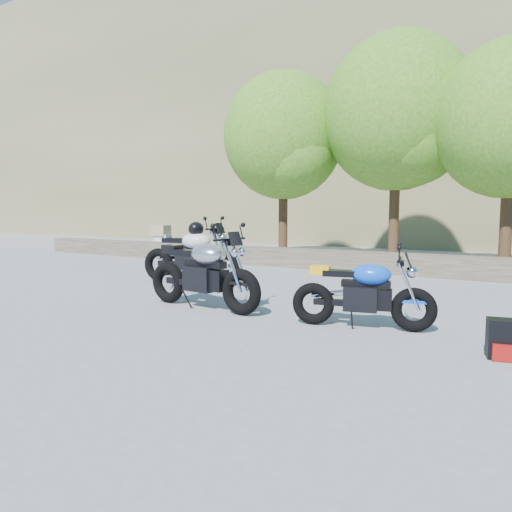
{
  "coord_description": "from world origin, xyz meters",
  "views": [
    {
      "loc": [
        4.03,
        -5.45,
        1.48
      ],
      "look_at": [
        0.2,
        1.0,
        0.75
      ],
      "focal_mm": 32.0,
      "sensor_mm": 36.0,
      "label": 1
    }
  ],
  "objects_px": {
    "backpack": "(503,340)",
    "silver_bike": "(203,274)",
    "white_bike": "(190,253)",
    "blue_bike": "(363,294)"
  },
  "relations": [
    {
      "from": "backpack",
      "to": "silver_bike",
      "type": "bearing_deg",
      "value": 162.36
    },
    {
      "from": "white_bike",
      "to": "backpack",
      "type": "relative_size",
      "value": 5.73
    },
    {
      "from": "white_bike",
      "to": "backpack",
      "type": "xyz_separation_m",
      "value": [
        5.78,
        -2.2,
        -0.43
      ]
    },
    {
      "from": "silver_bike",
      "to": "blue_bike",
      "type": "xyz_separation_m",
      "value": [
        2.46,
        0.09,
        -0.09
      ]
    },
    {
      "from": "white_bike",
      "to": "backpack",
      "type": "height_order",
      "value": "white_bike"
    },
    {
      "from": "backpack",
      "to": "blue_bike",
      "type": "bearing_deg",
      "value": 151.33
    },
    {
      "from": "silver_bike",
      "to": "blue_bike",
      "type": "distance_m",
      "value": 2.47
    },
    {
      "from": "white_bike",
      "to": "blue_bike",
      "type": "relative_size",
      "value": 1.29
    },
    {
      "from": "blue_bike",
      "to": "backpack",
      "type": "distance_m",
      "value": 1.68
    },
    {
      "from": "silver_bike",
      "to": "blue_bike",
      "type": "bearing_deg",
      "value": 8.03
    }
  ]
}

